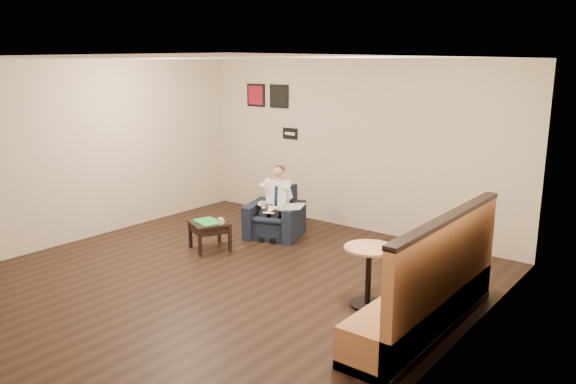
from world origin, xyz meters
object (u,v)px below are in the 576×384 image
Objects in this scene: armchair at (275,212)px; green_folder at (208,221)px; coffee_mug at (220,221)px; cafe_table at (368,276)px; side_table at (210,236)px; smartphone at (220,221)px; seated_man at (272,205)px; banquette at (424,273)px.

armchair is 1.92× the size of green_folder.
coffee_mug is (0.24, 0.04, 0.04)m from green_folder.
coffee_mug is at bearing -117.12° from armchair.
cafe_table is (2.53, -1.39, -0.04)m from armchair.
smartphone reaches higher than side_table.
seated_man reaches higher than green_folder.
side_table is at bearing -97.35° from smartphone.
armchair is at bearing 90.00° from seated_man.
green_folder is at bearing 173.21° from banquette.
side_table is at bearing -171.23° from coffee_mug.
cafe_table is at bearing 167.49° from banquette.
green_folder is at bearing -103.96° from smartphone.
cafe_table reaches higher than smartphone.
cafe_table is (2.50, -1.29, -0.19)m from seated_man.
banquette reaches higher than green_folder.
side_table is at bearing 8.77° from green_folder.
smartphone is (-0.24, -1.00, 0.03)m from armchair.
seated_man is at bearing 108.12° from smartphone.
smartphone is at bearing -123.07° from armchair.
banquette is at bearing -6.94° from side_table.
armchair is 3.64m from banquette.
banquette is 3.47× the size of cafe_table.
seated_man is (0.03, -0.10, 0.15)m from armchair.
seated_man is 8.19× the size of smartphone.
side_table is 1.22× the size of green_folder.
side_table is 3.67m from banquette.
coffee_mug is (-0.18, -0.98, -0.07)m from seated_man.
side_table is at bearing -126.84° from armchair.
side_table is 5.79× the size of coffee_mug.
coffee_mug is at bearing 172.14° from banquette.
armchair reaches higher than green_folder.
banquette is (3.42, -0.47, 0.16)m from coffee_mug.
coffee_mug is (-0.14, -1.08, 0.07)m from armchair.
banquette is at bearing -43.89° from seated_man.
banquette reaches higher than armchair.
cafe_table is at bearing 26.86° from smartphone.
side_table is (-0.34, -1.11, -0.18)m from armchair.
side_table is 0.21× the size of banquette.
coffee_mug is at bearing -119.82° from seated_man.
coffee_mug is at bearing 8.77° from green_folder.
smartphone is at bearing 47.72° from side_table.
coffee_mug is 2.69m from cafe_table.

